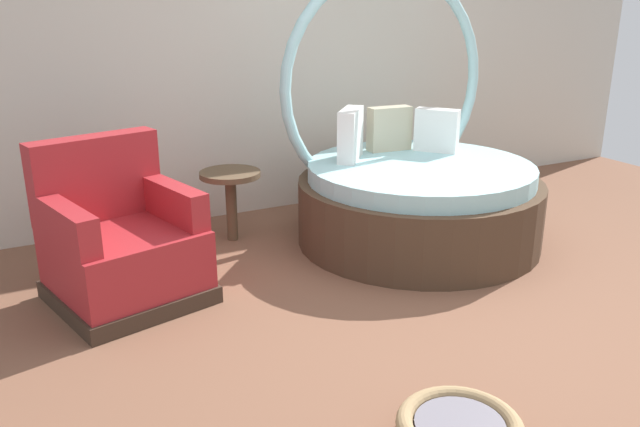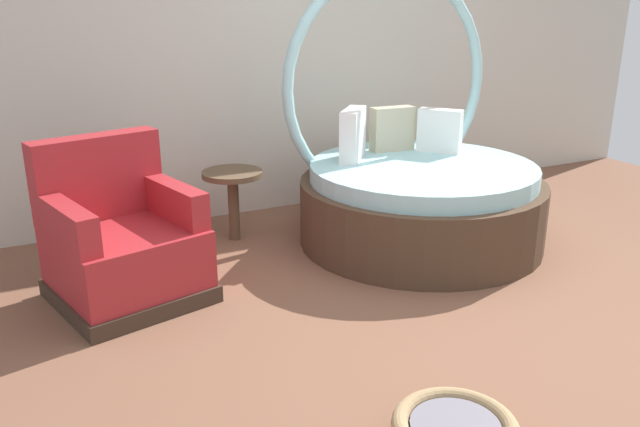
# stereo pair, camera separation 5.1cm
# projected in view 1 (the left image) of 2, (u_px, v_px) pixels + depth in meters

# --- Properties ---
(ground_plane) EXTENTS (8.00, 8.00, 0.02)m
(ground_plane) POSITION_uv_depth(u_px,v_px,m) (448.00, 327.00, 3.54)
(ground_plane) COLOR brown
(back_wall) EXTENTS (8.00, 0.12, 2.70)m
(back_wall) POSITION_uv_depth(u_px,v_px,m) (269.00, 44.00, 5.15)
(back_wall) COLOR beige
(back_wall) RESTS_ON ground_plane
(round_daybed) EXTENTS (1.75, 1.75, 1.96)m
(round_daybed) POSITION_uv_depth(u_px,v_px,m) (414.00, 188.00, 4.70)
(round_daybed) COLOR #473323
(round_daybed) RESTS_ON ground_plane
(red_armchair) EXTENTS (0.97, 0.97, 0.94)m
(red_armchair) POSITION_uv_depth(u_px,v_px,m) (121.00, 245.00, 3.78)
(red_armchair) COLOR #38281E
(red_armchair) RESTS_ON ground_plane
(side_table) EXTENTS (0.44, 0.44, 0.52)m
(side_table) POSITION_uv_depth(u_px,v_px,m) (230.00, 184.00, 4.66)
(side_table) COLOR brown
(side_table) RESTS_ON ground_plane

